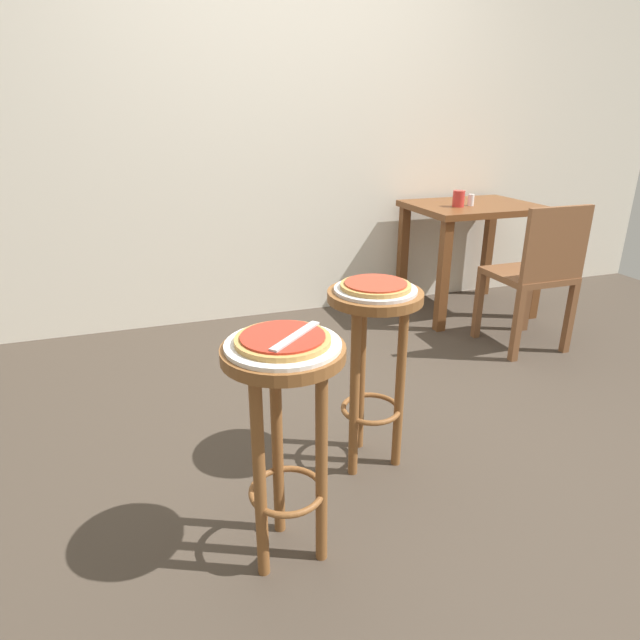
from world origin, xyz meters
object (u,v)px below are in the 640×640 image
stool_middle (373,343)px  condiment_shaker (471,200)px  cup_near_edge (459,199)px  serving_plate_middle (375,290)px  stool_foreground (285,411)px  dining_table (471,225)px  pizza_middle (376,285)px  wooden_chair (536,272)px  serving_plate_foreground (283,345)px  pizza_foreground (283,339)px  pizza_server_knife (296,336)px

stool_middle → condiment_shaker: size_ratio=9.73×
stool_middle → condiment_shaker: bearing=46.5°
stool_middle → cup_near_edge: cup_near_edge is taller
stool_middle → serving_plate_middle: (0.00, -0.00, 0.21)m
stool_foreground → stool_middle: 0.56m
stool_foreground → condiment_shaker: bearing=44.9°
stool_middle → stool_foreground: bearing=-140.4°
dining_table → cup_near_edge: size_ratio=8.00×
pizza_middle → wooden_chair: wooden_chair is taller
serving_plate_middle → pizza_middle: size_ratio=1.18×
pizza_middle → dining_table: (1.33, 1.40, -0.13)m
stool_middle → dining_table: 1.93m
dining_table → wooden_chair: bearing=-91.4°
stool_foreground → serving_plate_foreground: size_ratio=2.24×
serving_plate_foreground → serving_plate_middle: same height
pizza_foreground → stool_middle: bearing=39.6°
serving_plate_foreground → pizza_middle: size_ratio=1.27×
serving_plate_middle → wooden_chair: bearing=28.2°
serving_plate_foreground → serving_plate_middle: (0.43, 0.36, 0.00)m
wooden_chair → pizza_server_knife: size_ratio=3.86×
pizza_foreground → stool_middle: pizza_foreground is taller
stool_foreground → pizza_server_knife: size_ratio=3.23×
dining_table → cup_near_edge: 0.26m
wooden_chair → serving_plate_foreground: bearing=-148.7°
pizza_foreground → pizza_middle: same height
pizza_foreground → condiment_shaker: size_ratio=3.56×
stool_foreground → pizza_middle: 0.61m
condiment_shaker → wooden_chair: wooden_chair is taller
pizza_foreground → stool_middle: 0.61m
serving_plate_foreground → stool_foreground: bearing=0.0°
pizza_foreground → pizza_server_knife: bearing=-33.7°
pizza_middle → dining_table: same height
stool_middle → dining_table: bearing=46.3°
stool_foreground → serving_plate_middle: serving_plate_middle is taller
pizza_server_knife → pizza_foreground: bearing=103.6°
stool_foreground → cup_near_edge: bearing=46.4°
pizza_middle → condiment_shaker: (1.27, 1.34, 0.05)m
stool_foreground → cup_near_edge: (1.61, 1.69, 0.28)m
dining_table → wooden_chair: (-0.02, -0.69, -0.14)m
stool_foreground → serving_plate_middle: size_ratio=2.42×
dining_table → wooden_chair: 0.70m
pizza_middle → pizza_foreground: bearing=-140.4°
serving_plate_foreground → condiment_shaker: size_ratio=4.33×
serving_plate_foreground → pizza_foreground: pizza_foreground is taller
stool_middle → condiment_shaker: condiment_shaker is taller
serving_plate_middle → pizza_middle: bearing=0.0°
stool_foreground → wooden_chair: wooden_chair is taller
cup_near_edge → stool_middle: bearing=-131.4°
serving_plate_foreground → condiment_shaker: condiment_shaker is taller
dining_table → serving_plate_foreground: bearing=-135.2°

